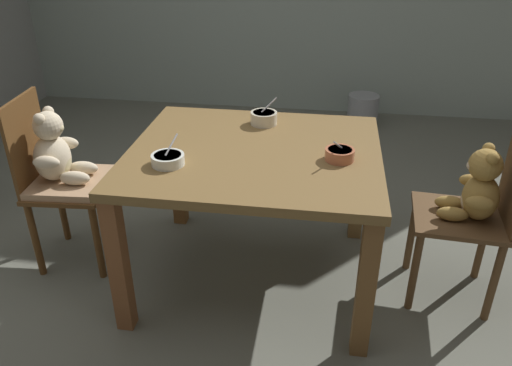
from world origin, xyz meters
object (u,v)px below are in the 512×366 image
Objects in this scene: dining_table at (254,170)px; metal_pail at (363,111)px; teddy_chair_near_right at (477,199)px; porridge_bowl_terracotta_near_right at (340,154)px; porridge_bowl_cream_far_center at (264,118)px; porridge_bowl_white_near_left at (168,159)px; teddy_chair_near_left at (59,166)px.

metal_pail is at bearing 74.03° from dining_table.
teddy_chair_near_right is at bearing -79.74° from metal_pail.
porridge_bowl_terracotta_near_right is 0.98× the size of porridge_bowl_cream_far_center.
porridge_bowl_terracotta_near_right reaches higher than metal_pail.
dining_table is 0.35m from porridge_bowl_cream_far_center.
porridge_bowl_terracotta_near_right is at bearing -44.04° from porridge_bowl_cream_far_center.
dining_table is 0.42m from porridge_bowl_white_near_left.
porridge_bowl_cream_far_center is (-0.00, 0.32, 0.14)m from dining_table.
dining_table is at bearing 172.22° from porridge_bowl_terracotta_near_right.
teddy_chair_near_right is 6.83× the size of porridge_bowl_terracotta_near_right.
teddy_chair_near_right reaches higher than porridge_bowl_white_near_left.
dining_table is 8.63× the size of porridge_bowl_terracotta_near_right.
teddy_chair_near_left reaches higher than dining_table.
teddy_chair_near_right is 6.70× the size of porridge_bowl_cream_far_center.
porridge_bowl_white_near_left is 0.63m from porridge_bowl_cream_far_center.
porridge_bowl_white_near_left is (-1.35, -0.21, 0.20)m from teddy_chair_near_right.
porridge_bowl_terracotta_near_right reaches higher than dining_table.
porridge_bowl_cream_far_center is (-1.00, 0.32, 0.21)m from teddy_chair_near_right.
metal_pail is at bearing -75.42° from teddy_chair_near_right.
porridge_bowl_terracotta_near_right is at bearing 9.39° from teddy_chair_near_right.
porridge_bowl_terracotta_near_right is 2.29m from metal_pail.
porridge_bowl_terracotta_near_right is at bearing -7.78° from dining_table.
dining_table is at bearing -5.08° from teddy_chair_near_left.
teddy_chair_near_left reaches higher than porridge_bowl_white_near_left.
teddy_chair_near_left is 2.70m from metal_pail.
porridge_bowl_white_near_left is 2.61m from metal_pail.
teddy_chair_near_right reaches higher than dining_table.
teddy_chair_near_left is at bearing 3.97° from teddy_chair_near_right.
teddy_chair_near_right is at bearing 5.06° from porridge_bowl_terracotta_near_right.
teddy_chair_near_left reaches higher than porridge_bowl_terracotta_near_right.
metal_pail is (-0.39, 2.15, -0.39)m from teddy_chair_near_right.
dining_table is at bearing 31.01° from porridge_bowl_white_near_left.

